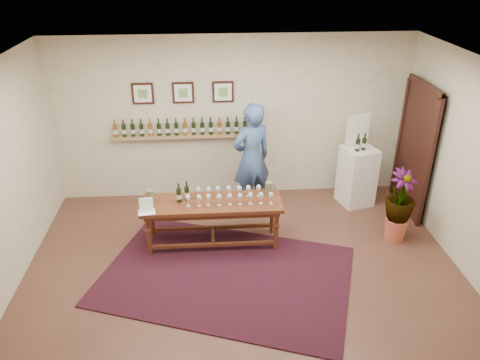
{
  "coord_description": "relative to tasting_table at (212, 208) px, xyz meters",
  "views": [
    {
      "loc": [
        -0.44,
        -5.0,
        4.05
      ],
      "look_at": [
        0.0,
        0.8,
        1.1
      ],
      "focal_mm": 35.0,
      "sensor_mm": 36.0,
      "label": 1
    }
  ],
  "objects": [
    {
      "name": "ground",
      "position": [
        0.4,
        -0.89,
        -0.61
      ],
      "size": [
        6.0,
        6.0,
        0.0
      ],
      "primitive_type": "plane",
      "color": "#543025",
      "rests_on": "ground"
    },
    {
      "name": "table_bottles",
      "position": [
        -0.41,
        0.06,
        0.24
      ],
      "size": [
        0.26,
        0.17,
        0.26
      ],
      "primitive_type": null,
      "rotation": [
        0.0,
        0.0,
        -0.11
      ],
      "color": "black",
      "rests_on": "tasting_table"
    },
    {
      "name": "table_glasses",
      "position": [
        0.18,
        0.01,
        0.2
      ],
      "size": [
        1.36,
        0.32,
        0.19
      ],
      "primitive_type": null,
      "rotation": [
        0.0,
        0.0,
        0.0
      ],
      "color": "silver",
      "rests_on": "tasting_table"
    },
    {
      "name": "person",
      "position": [
        0.67,
        0.99,
        0.32
      ],
      "size": [
        0.8,
        0.69,
        1.86
      ],
      "primitive_type": "imported",
      "rotation": [
        0.0,
        0.0,
        3.57
      ],
      "color": "#3B598D",
      "rests_on": "ground"
    },
    {
      "name": "tasting_table",
      "position": [
        0.0,
        0.0,
        0.0
      ],
      "size": [
        2.02,
        0.66,
        0.72
      ],
      "rotation": [
        0.0,
        0.0,
        -0.01
      ],
      "color": "#482812",
      "rests_on": "ground"
    },
    {
      "name": "rug",
      "position": [
        0.16,
        -0.79,
        -0.6
      ],
      "size": [
        3.83,
        3.17,
        0.02
      ],
      "primitive_type": "cube",
      "rotation": [
        0.0,
        0.0,
        -0.34
      ],
      "color": "#4D100D",
      "rests_on": "ground"
    },
    {
      "name": "room_shell",
      "position": [
        2.51,
        0.96,
        0.51
      ],
      "size": [
        6.0,
        6.0,
        6.0
      ],
      "color": "beige",
      "rests_on": "ground"
    },
    {
      "name": "info_sign",
      "position": [
        2.45,
        1.2,
        0.69
      ],
      "size": [
        0.41,
        0.13,
        0.58
      ],
      "primitive_type": "cube",
      "rotation": [
        0.0,
        0.0,
        0.26
      ],
      "color": "white",
      "rests_on": "display_pedestal"
    },
    {
      "name": "pitcher_left",
      "position": [
        -0.87,
        0.02,
        0.22
      ],
      "size": [
        0.15,
        0.15,
        0.22
      ],
      "primitive_type": null,
      "rotation": [
        0.0,
        0.0,
        -0.07
      ],
      "color": "#616740",
      "rests_on": "tasting_table"
    },
    {
      "name": "pitcher_right",
      "position": [
        0.85,
        0.16,
        0.21
      ],
      "size": [
        0.14,
        0.14,
        0.2
      ],
      "primitive_type": null,
      "rotation": [
        0.0,
        0.0,
        0.05
      ],
      "color": "#616740",
      "rests_on": "tasting_table"
    },
    {
      "name": "display_pedestal",
      "position": [
        2.49,
        1.07,
        -0.1
      ],
      "size": [
        0.62,
        0.62,
        1.01
      ],
      "primitive_type": "cube",
      "rotation": [
        0.0,
        0.0,
        0.26
      ],
      "color": "white",
      "rests_on": "ground"
    },
    {
      "name": "potted_plant",
      "position": [
        2.76,
        -0.1,
        -0.03
      ],
      "size": [
        0.69,
        0.69,
        0.99
      ],
      "rotation": [
        0.0,
        0.0,
        0.42
      ],
      "color": "#C65742",
      "rests_on": "ground"
    },
    {
      "name": "menu_card",
      "position": [
        -0.91,
        -0.21,
        0.21
      ],
      "size": [
        0.25,
        0.2,
        0.21
      ],
      "primitive_type": "cube",
      "rotation": [
        0.0,
        0.0,
        0.14
      ],
      "color": "white",
      "rests_on": "tasting_table"
    },
    {
      "name": "pedestal_bottles",
      "position": [
        2.46,
        0.99,
        0.54
      ],
      "size": [
        0.29,
        0.14,
        0.28
      ],
      "primitive_type": null,
      "rotation": [
        0.0,
        0.0,
        0.26
      ],
      "color": "black",
      "rests_on": "display_pedestal"
    }
  ]
}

